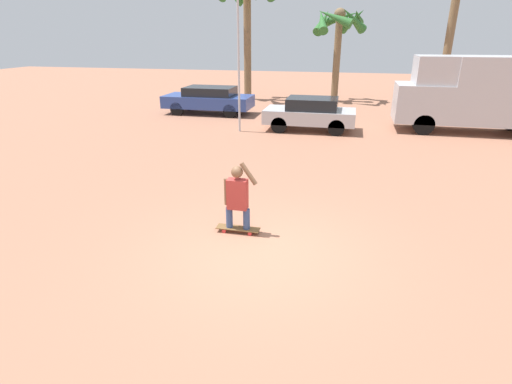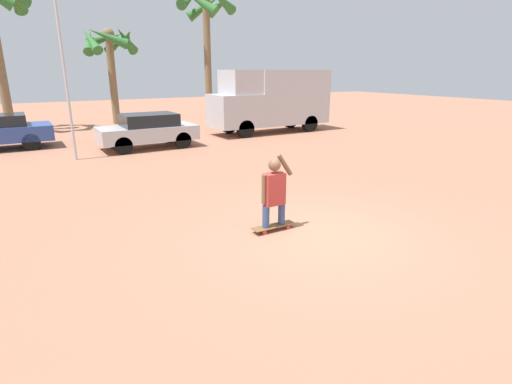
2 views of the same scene
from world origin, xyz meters
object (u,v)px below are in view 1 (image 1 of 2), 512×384
object	(u,v)px
skateboard	(238,229)
flagpole	(240,40)
camper_van	(478,92)
parked_car_silver	(310,113)
parked_car_blue	(209,99)
person_skateboarder	(237,195)
palm_tree_center_background	(340,25)

from	to	relation	value
skateboard	flagpole	distance (m)	10.07
camper_van	flagpole	size ratio (longest dim) A/B	0.97
camper_van	parked_car_silver	size ratio (longest dim) A/B	1.61
camper_van	parked_car_silver	xyz separation A→B (m)	(-6.71, -1.09, -0.93)
skateboard	camper_van	distance (m)	13.29
camper_van	parked_car_silver	world-z (taller)	camper_van
parked_car_blue	camper_van	bearing A→B (deg)	-7.60
skateboard	camper_van	size ratio (longest dim) A/B	0.15
camper_van	flagpole	distance (m)	9.94
person_skateboarder	camper_van	xyz separation A→B (m)	(7.17, 11.08, 0.82)
flagpole	parked_car_blue	bearing A→B (deg)	126.91
skateboard	camper_van	xyz separation A→B (m)	(7.17, 11.08, 1.59)
person_skateboarder	parked_car_silver	world-z (taller)	person_skateboarder
parked_car_silver	palm_tree_center_background	bearing A→B (deg)	85.58
parked_car_silver	parked_car_blue	world-z (taller)	parked_car_silver
skateboard	parked_car_silver	bearing A→B (deg)	87.35
camper_van	parked_car_silver	bearing A→B (deg)	-170.74
person_skateboarder	parked_car_silver	size ratio (longest dim) A/B	0.38
parked_car_blue	palm_tree_center_background	bearing A→B (deg)	43.83
camper_van	person_skateboarder	bearing A→B (deg)	-122.92
skateboard	camper_van	world-z (taller)	camper_van
palm_tree_center_background	flagpole	size ratio (longest dim) A/B	0.86
skateboard	parked_car_silver	distance (m)	10.02
palm_tree_center_background	camper_van	bearing A→B (deg)	-51.51
person_skateboarder	flagpole	world-z (taller)	flagpole
person_skateboarder	flagpole	size ratio (longest dim) A/B	0.23
camper_van	palm_tree_center_background	xyz separation A→B (m)	(-6.04, 7.59, 2.73)
camper_van	palm_tree_center_background	world-z (taller)	palm_tree_center_background
skateboard	palm_tree_center_background	size ratio (longest dim) A/B	0.17
flagpole	palm_tree_center_background	bearing A→B (deg)	69.92
parked_car_blue	parked_car_silver	bearing A→B (deg)	-26.23
person_skateboarder	palm_tree_center_background	world-z (taller)	palm_tree_center_background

